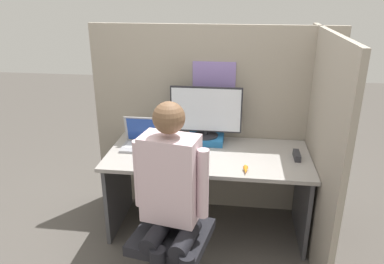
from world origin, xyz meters
TOP-DOWN VIEW (x-y plane):
  - ground_plane at (0.00, 0.00)m, footprint 12.00×12.00m
  - cubicle_panel_back at (0.00, 0.77)m, footprint 2.09×0.05m
  - cubicle_panel_right at (0.82, 0.30)m, footprint 0.04×1.39m
  - desk at (0.00, 0.37)m, footprint 1.59×0.74m
  - paper_box at (-0.04, 0.60)m, footprint 0.30×0.22m
  - monitor at (-0.04, 0.60)m, footprint 0.59×0.21m
  - laptop at (-0.54, 0.43)m, footprint 0.33×0.23m
  - mouse at (-0.32, 0.22)m, footprint 0.07×0.04m
  - stapler at (0.68, 0.37)m, footprint 0.04×0.15m
  - carrot_toy at (0.29, 0.09)m, footprint 0.04×0.12m
  - office_chair at (-0.19, -0.26)m, footprint 0.55×0.60m
  - person at (-0.16, -0.41)m, footprint 0.47×0.46m

SIDE VIEW (x-z plane):
  - ground_plane at x=0.00m, z-range 0.00..0.00m
  - office_chair at x=-0.19m, z-range 0.02..1.02m
  - desk at x=0.00m, z-range 0.19..0.89m
  - mouse at x=-0.32m, z-range 0.70..0.73m
  - carrot_toy at x=0.29m, z-range 0.70..0.74m
  - stapler at x=0.68m, z-range 0.70..0.75m
  - paper_box at x=-0.04m, z-range 0.70..0.76m
  - laptop at x=-0.54m, z-range 0.63..0.87m
  - person at x=-0.16m, z-range 0.11..1.44m
  - cubicle_panel_right at x=0.82m, z-range 0.00..1.66m
  - cubicle_panel_back at x=0.00m, z-range 0.00..1.66m
  - monitor at x=-0.04m, z-range 0.76..1.19m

